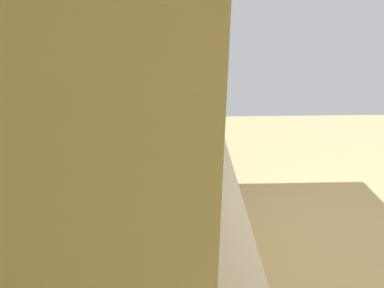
{
  "coord_description": "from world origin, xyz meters",
  "views": [
    {
      "loc": [
        -1.86,
        1.29,
        1.99
      ],
      "look_at": [
        -0.6,
        1.25,
        1.39
      ],
      "focal_mm": 29.21,
      "sensor_mm": 36.0,
      "label": 1
    }
  ],
  "objects": [
    {
      "name": "ground_plane",
      "position": [
        0.0,
        0.0,
        0.0
      ],
      "size": [
        6.93,
        6.93,
        0.0
      ],
      "primitive_type": "plane",
      "color": "tan"
    },
    {
      "name": "bowl",
      "position": [
        -0.64,
        1.2,
        0.93
      ],
      "size": [
        0.17,
        0.17,
        0.05
      ],
      "color": "#D84C47",
      "rests_on": "counter_run"
    },
    {
      "name": "upper_cabinets",
      "position": [
        -0.44,
        1.42,
        1.85
      ],
      "size": [
        2.31,
        0.34,
        0.62
      ],
      "color": "beige"
    },
    {
      "name": "oven_range",
      "position": [
        1.63,
        1.25,
        0.47
      ],
      "size": [
        0.71,
        0.68,
        1.08
      ],
      "color": "black",
      "rests_on": "ground_plane"
    },
    {
      "name": "wall_back",
      "position": [
        0.0,
        1.65,
        1.29
      ],
      "size": [
        4.45,
        0.12,
        2.57
      ],
      "primitive_type": "cube",
      "color": "#DECD80",
      "rests_on": "ground_plane"
    },
    {
      "name": "microwave",
      "position": [
        0.31,
        1.29,
        1.06
      ],
      "size": [
        0.49,
        0.4,
        0.32
      ],
      "color": "#B7BABF",
      "rests_on": "counter_run"
    },
    {
      "name": "counter_run",
      "position": [
        -0.44,
        1.27,
        0.45
      ],
      "size": [
        3.44,
        0.66,
        0.9
      ],
      "color": "beige",
      "rests_on": "ground_plane"
    }
  ]
}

